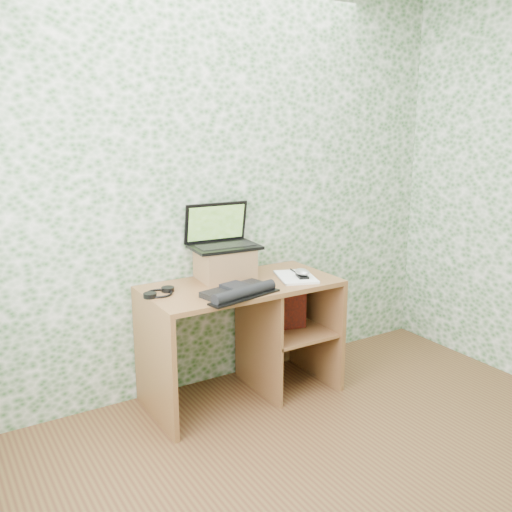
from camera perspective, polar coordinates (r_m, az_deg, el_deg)
wall_back at (r=3.66m, az=-3.98°, el=6.71°), size 3.50×0.00×3.50m
desk at (r=3.66m, az=-0.63°, el=-6.50°), size 1.20×0.60×0.75m
riser at (r=3.59m, az=-3.13°, el=-0.77°), size 0.35×0.30×0.20m
laptop at (r=3.59m, az=-3.50°, el=1.91°), size 0.44×0.32×0.28m
keyboard at (r=3.28m, az=-1.69°, el=-3.54°), size 0.48×0.33×0.07m
headphones at (r=3.34m, az=-9.67°, el=-3.65°), size 0.21×0.21×0.03m
notepad at (r=3.63m, az=4.01°, el=-2.11°), size 0.31×0.37×0.01m
mouse at (r=3.60m, az=4.65°, el=-1.80°), size 0.11×0.14×0.04m
pen at (r=3.70m, az=3.92°, el=-1.60°), size 0.04×0.15×0.01m
red_box at (r=3.75m, az=3.13°, el=-5.12°), size 0.25×0.13×0.29m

